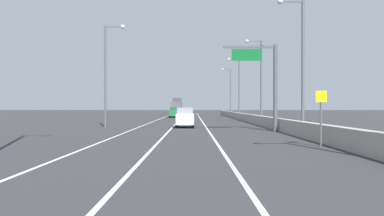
% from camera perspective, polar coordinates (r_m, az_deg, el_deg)
% --- Properties ---
extents(ground_plane, '(320.00, 320.00, 0.00)m').
position_cam_1_polar(ground_plane, '(66.92, -0.09, -1.62)').
color(ground_plane, '#2D2D30').
extents(lane_stripe_left, '(0.16, 130.00, 0.00)m').
position_cam_1_polar(lane_stripe_left, '(58.19, -5.52, -1.89)').
color(lane_stripe_left, silver).
rests_on(lane_stripe_left, ground_plane).
extents(lane_stripe_center, '(0.16, 130.00, 0.00)m').
position_cam_1_polar(lane_stripe_center, '(57.96, -2.07, -1.90)').
color(lane_stripe_center, silver).
rests_on(lane_stripe_center, ground_plane).
extents(lane_stripe_right, '(0.16, 130.00, 0.00)m').
position_cam_1_polar(lane_stripe_right, '(57.94, 1.39, -1.90)').
color(lane_stripe_right, silver).
rests_on(lane_stripe_right, ground_plane).
extents(jersey_barrier_right, '(0.60, 120.00, 1.10)m').
position_cam_1_polar(jersey_barrier_right, '(43.61, 10.23, -1.89)').
color(jersey_barrier_right, '#9E998E').
rests_on(jersey_barrier_right, ground_plane).
extents(overhead_sign_gantry, '(4.68, 0.36, 7.50)m').
position_cam_1_polar(overhead_sign_gantry, '(34.52, 10.73, 4.48)').
color(overhead_sign_gantry, '#47474C').
rests_on(overhead_sign_gantry, ground_plane).
extents(speed_advisory_sign, '(0.60, 0.11, 3.00)m').
position_cam_1_polar(speed_advisory_sign, '(22.06, 18.13, -0.83)').
color(speed_advisory_sign, '#4C4C51').
rests_on(speed_advisory_sign, ground_plane).
extents(lamp_post_right_second, '(2.14, 0.44, 10.62)m').
position_cam_1_polar(lamp_post_right_second, '(32.20, 15.29, 7.18)').
color(lamp_post_right_second, '#4C4C51').
rests_on(lamp_post_right_second, ground_plane).
extents(lamp_post_right_third, '(2.14, 0.44, 10.62)m').
position_cam_1_polar(lamp_post_right_third, '(50.56, 9.66, 4.66)').
color(lamp_post_right_third, '#4C4C51').
rests_on(lamp_post_right_third, ground_plane).
extents(lamp_post_right_fourth, '(2.14, 0.44, 10.62)m').
position_cam_1_polar(lamp_post_right_fourth, '(69.12, 6.59, 3.47)').
color(lamp_post_right_fourth, '#4C4C51').
rests_on(lamp_post_right_fourth, ground_plane).
extents(lamp_post_right_fifth, '(2.14, 0.44, 10.62)m').
position_cam_1_polar(lamp_post_right_fifth, '(87.89, 5.39, 2.78)').
color(lamp_post_right_fifth, '#4C4C51').
rests_on(lamp_post_right_fifth, ground_plane).
extents(lamp_post_left_mid, '(2.14, 0.44, 10.62)m').
position_cam_1_polar(lamp_post_left_mid, '(41.70, -12.18, 5.60)').
color(lamp_post_left_mid, '#4C4C51').
rests_on(lamp_post_left_mid, ground_plane).
extents(car_green_0, '(1.98, 4.36, 2.02)m').
position_cam_1_polar(car_green_0, '(75.48, -2.62, -0.64)').
color(car_green_0, '#196033').
rests_on(car_green_0, ground_plane).
extents(car_silver_1, '(1.92, 4.18, 2.05)m').
position_cam_1_polar(car_silver_1, '(40.25, -1.10, -1.40)').
color(car_silver_1, '#B7B7BC').
rests_on(car_silver_1, ground_plane).
extents(car_white_2, '(1.88, 4.34, 1.87)m').
position_cam_1_polar(car_white_2, '(82.15, -2.65, -0.62)').
color(car_white_2, white).
rests_on(car_white_2, ground_plane).
extents(box_truck, '(2.52, 10.00, 4.30)m').
position_cam_1_polar(box_truck, '(97.46, -2.30, 0.13)').
color(box_truck, '#4C4C51').
rests_on(box_truck, ground_plane).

